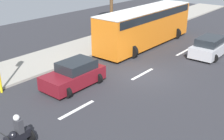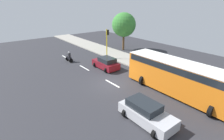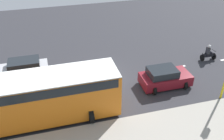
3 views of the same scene
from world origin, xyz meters
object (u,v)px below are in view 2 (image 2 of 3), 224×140
at_px(car_maroon, 106,63).
at_px(street_tree_center, 124,25).
at_px(car_silver, 146,113).
at_px(pedestrian_by_tree, 205,76).
at_px(motorcycle, 69,57).
at_px(city_bus, 181,76).
at_px(traffic_light_corner, 107,40).

xyz_separation_m(car_maroon, street_tree_center, (8.06, 5.69, 3.73)).
xyz_separation_m(car_silver, pedestrian_by_tree, (9.23, 0.27, 0.35)).
distance_m(car_silver, street_tree_center, 20.69).
bearing_deg(car_silver, pedestrian_by_tree, 1.69).
height_order(car_silver, motorcycle, motorcycle).
xyz_separation_m(city_bus, traffic_light_corner, (1.33, 13.06, 1.08)).
relative_size(car_silver, pedestrian_by_tree, 2.55).
height_order(car_silver, pedestrian_by_tree, pedestrian_by_tree).
height_order(car_maroon, city_bus, city_bus).
bearing_deg(street_tree_center, city_bus, -113.47).
relative_size(car_maroon, motorcycle, 2.50).
xyz_separation_m(car_silver, city_bus, (5.49, 0.82, 1.13)).
bearing_deg(car_silver, traffic_light_corner, 63.86).
height_order(city_bus, street_tree_center, street_tree_center).
bearing_deg(motorcycle, car_maroon, -65.09).
bearing_deg(motorcycle, traffic_light_corner, -23.47).
height_order(pedestrian_by_tree, street_tree_center, street_tree_center).
distance_m(car_maroon, motorcycle, 6.14).
height_order(car_silver, street_tree_center, street_tree_center).
bearing_deg(street_tree_center, pedestrian_by_tree, -100.52).
xyz_separation_m(motorcycle, traffic_light_corner, (5.26, -2.28, 2.29)).
xyz_separation_m(motorcycle, street_tree_center, (10.64, 0.13, 3.80)).
height_order(car_maroon, street_tree_center, street_tree_center).
xyz_separation_m(car_maroon, car_silver, (-4.14, -10.59, 0.00)).
bearing_deg(car_maroon, pedestrian_by_tree, -63.79).
bearing_deg(street_tree_center, car_silver, -126.84).
distance_m(pedestrian_by_tree, traffic_light_corner, 13.95).
bearing_deg(street_tree_center, traffic_light_corner, -155.93).
height_order(city_bus, motorcycle, city_bus).
distance_m(motorcycle, pedestrian_by_tree, 17.65).
distance_m(car_maroon, city_bus, 9.93).
distance_m(city_bus, pedestrian_by_tree, 3.86).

